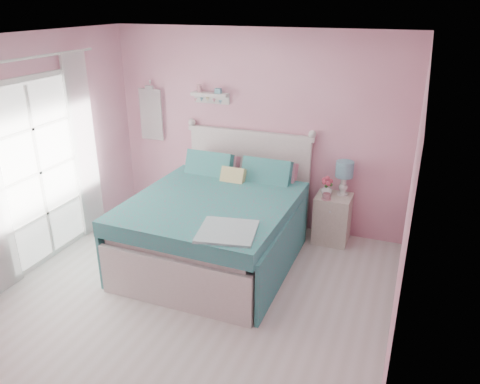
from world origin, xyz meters
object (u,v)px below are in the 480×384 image
Objects in this scene: vase at (327,189)px; table_lamp at (344,172)px; bed at (218,225)px; teacup at (326,196)px; nightstand at (332,218)px.

table_lamp is at bearing 22.97° from vase.
bed is 15.56× the size of vase.
vase is at bearing 101.69° from teacup.
nightstand is 1.43× the size of table_lamp.
bed is at bearing -142.85° from table_lamp.
table_lamp is (0.09, 0.09, 0.62)m from nightstand.
nightstand is 0.38m from teacup.
vase is 0.15m from teacup.
nightstand is 6.30× the size of teacup.
nightstand is at bearing 63.03° from teacup.
bed is 3.60× the size of nightstand.
table_lamp reaches higher than nightstand.
table_lamp is at bearing 38.49° from bed.
bed is 1.45m from vase.
bed is 1.50m from nightstand.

